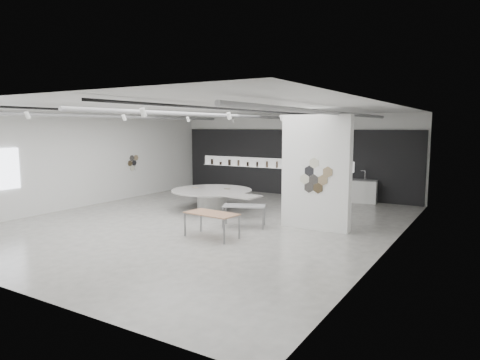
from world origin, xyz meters
The scene contains 7 objects.
room centered at (-0.09, 0.00, 2.07)m, with size 12.02×14.02×3.82m.
back_wall_display centered at (-0.08, 6.93, 1.54)m, with size 11.80×0.27×3.10m.
partition_column centered at (3.50, 1.00, 1.80)m, with size 2.20×0.38×3.60m.
display_island centered at (-1.08, 1.90, 0.52)m, with size 4.15×3.45×0.80m.
sample_table_wood centered at (1.32, -1.59, 0.68)m, with size 1.63×0.93×0.73m.
sample_table_stone centered at (1.43, 0.08, 0.64)m, with size 1.52×1.17×0.70m.
kitchen_counter centered at (3.22, 6.53, 0.49)m, with size 1.81×0.89×1.37m.
Camera 1 is at (8.35, -11.61, 3.22)m, focal length 32.00 mm.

